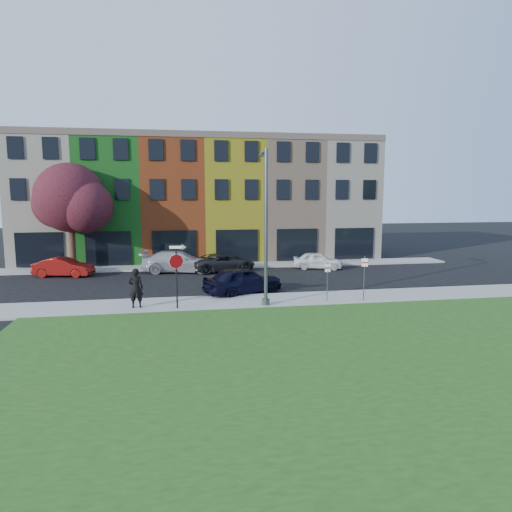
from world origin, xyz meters
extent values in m
plane|color=black|center=(0.00, 0.00, 0.00)|extent=(120.00, 120.00, 0.00)
cube|color=gray|center=(2.00, 3.00, 0.06)|extent=(40.00, 3.00, 0.12)
cube|color=gray|center=(-3.00, 15.00, 0.06)|extent=(40.00, 2.40, 0.12)
cube|color=beige|center=(-15.00, 21.20, 5.00)|extent=(5.00, 10.00, 10.00)
cube|color=#238224|center=(-10.00, 21.20, 5.00)|extent=(5.00, 10.00, 10.00)
cube|color=#AC451C|center=(-5.00, 21.20, 5.00)|extent=(5.00, 10.00, 10.00)
cube|color=gold|center=(0.00, 21.20, 5.00)|extent=(5.00, 10.00, 10.00)
cube|color=tan|center=(5.00, 21.20, 5.00)|extent=(5.00, 10.00, 10.00)
cube|color=beige|center=(10.00, 21.20, 5.00)|extent=(5.00, 10.00, 10.00)
cube|color=black|center=(-2.50, 16.14, 1.50)|extent=(30.00, 0.12, 2.60)
cylinder|color=black|center=(-4.82, 2.01, 1.68)|extent=(0.08, 0.08, 3.12)
cylinder|color=white|center=(-4.82, 1.99, 2.46)|extent=(0.75, 0.12, 0.75)
cylinder|color=maroon|center=(-4.82, 1.96, 2.46)|extent=(0.71, 0.10, 0.71)
cube|color=black|center=(-4.82, 1.99, 3.14)|extent=(1.05, 0.16, 0.34)
cube|color=white|center=(-4.82, 1.96, 3.14)|extent=(0.66, 0.10, 0.14)
imported|color=black|center=(-6.81, 2.48, 1.10)|extent=(0.74, 0.50, 1.97)
imported|color=black|center=(-1.09, 5.17, 0.79)|extent=(5.31, 6.00, 1.57)
imported|color=maroon|center=(-12.54, 12.66, 0.65)|extent=(3.04, 4.55, 1.31)
imported|color=#9F9FA3|center=(-4.67, 13.06, 0.78)|extent=(3.42, 5.87, 1.56)
imported|color=black|center=(-1.46, 12.92, 0.66)|extent=(4.54, 5.84, 1.32)
imported|color=white|center=(5.75, 12.76, 0.64)|extent=(3.52, 4.55, 1.27)
cylinder|color=#4C4F52|center=(-0.39, 1.93, 4.00)|extent=(0.18, 0.18, 7.77)
cylinder|color=#4C4F52|center=(-0.39, 1.93, 0.27)|extent=(0.40, 0.40, 0.30)
cylinder|color=#4C4F52|center=(-0.31, 2.93, 7.79)|extent=(0.28, 2.00, 0.12)
cube|color=#4C4F52|center=(-0.22, 4.02, 7.74)|extent=(0.29, 0.57, 0.16)
cylinder|color=#4C4F52|center=(2.98, 2.33, 1.13)|extent=(0.05, 0.05, 2.02)
cube|color=white|center=(2.98, 2.30, 1.86)|extent=(0.32, 0.05, 0.42)
cube|color=maroon|center=(2.98, 2.28, 1.86)|extent=(0.32, 0.04, 0.06)
cylinder|color=#4C4F52|center=(4.88, 2.01, 1.30)|extent=(0.05, 0.05, 2.35)
cube|color=white|center=(4.88, 1.98, 2.14)|extent=(0.31, 0.12, 0.42)
cube|color=maroon|center=(4.88, 1.96, 2.14)|extent=(0.31, 0.11, 0.06)
cylinder|color=#311A10|center=(-12.38, 15.04, 1.87)|extent=(0.44, 0.44, 3.51)
sphere|color=black|center=(-12.38, 15.04, 5.39)|extent=(5.03, 5.03, 5.03)
sphere|color=black|center=(-11.13, 14.29, 4.76)|extent=(3.78, 3.78, 3.78)
sphere|color=black|center=(-13.52, 15.92, 4.89)|extent=(3.52, 3.52, 3.52)
sphere|color=black|center=(-12.13, 15.55, 6.27)|extent=(3.02, 3.02, 3.02)
camera|label=1|loc=(-4.72, -20.20, 5.77)|focal=32.00mm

